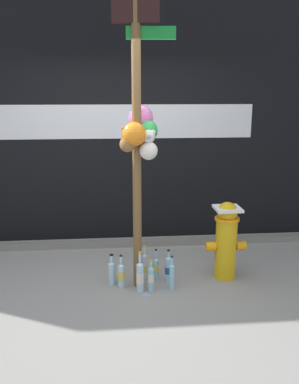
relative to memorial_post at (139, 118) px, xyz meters
The scene contains 14 objects.
ground_plane 1.81m from the memorial_post, 137.38° to the right, with size 14.00×14.00×0.00m, color gray.
building_wall 1.60m from the memorial_post, 99.26° to the left, with size 10.00×0.21×3.76m.
curb_strip 2.09m from the memorial_post, 102.58° to the left, with size 8.00×0.12×0.08m, color slate.
memorial_post is the anchor object (origin of this frame).
fire_hydrant 1.63m from the memorial_post, ahead, with size 0.44×0.28×0.87m.
bottle_0 1.64m from the memorial_post, behind, with size 0.07×0.07×0.36m.
bottle_1 1.65m from the memorial_post, ahead, with size 0.07×0.07×0.37m.
bottle_2 1.64m from the memorial_post, 50.59° to the right, with size 0.06×0.06×0.34m.
bottle_3 1.61m from the memorial_post, 92.93° to the right, with size 0.08×0.08×0.43m.
bottle_4 1.66m from the memorial_post, 20.58° to the right, with size 0.06×0.06×0.37m.
bottle_5 1.66m from the memorial_post, 36.61° to the left, with size 0.06×0.06×0.35m.
bottle_6 1.66m from the memorial_post, behind, with size 0.07×0.07×0.34m.
bottle_7 1.63m from the memorial_post, 68.79° to the left, with size 0.06×0.06×0.38m.
litter_1 1.79m from the memorial_post, 78.52° to the right, with size 0.07×0.09×0.01m, color #8C99B2.
Camera 1 is at (0.01, -3.78, 2.04)m, focal length 38.21 mm.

